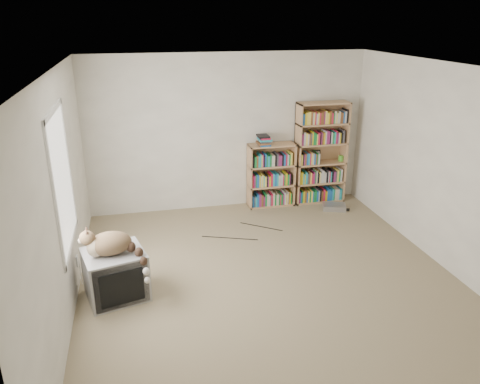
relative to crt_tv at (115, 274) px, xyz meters
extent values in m
cube|color=tan|center=(1.80, -0.09, -0.28)|extent=(4.50, 5.00, 0.01)
cube|color=white|center=(1.80, 2.41, 0.97)|extent=(4.50, 0.02, 2.50)
cube|color=white|center=(1.80, -2.59, 0.97)|extent=(4.50, 0.02, 2.50)
cube|color=white|center=(-0.45, -0.09, 0.97)|extent=(0.02, 5.00, 2.50)
cube|color=white|center=(4.05, -0.09, 0.97)|extent=(0.02, 5.00, 2.50)
cube|color=white|center=(1.80, -0.09, 2.22)|extent=(4.50, 5.00, 0.02)
cube|color=white|center=(-0.44, 0.11, 1.12)|extent=(0.02, 1.22, 1.52)
cube|color=#98989B|center=(0.00, -0.01, 0.00)|extent=(0.77, 0.72, 0.56)
cube|color=black|center=(0.07, -0.28, 0.00)|extent=(0.58, 0.17, 0.52)
cube|color=black|center=(0.07, -0.29, -0.01)|extent=(0.46, 0.13, 0.39)
cube|color=black|center=(-0.03, 0.12, -0.01)|extent=(0.45, 0.41, 0.34)
ellipsoid|color=#352215|center=(-0.02, -0.04, 0.41)|extent=(0.51, 0.37, 0.26)
ellipsoid|color=#352215|center=(0.10, -0.02, 0.40)|extent=(0.24, 0.26, 0.19)
ellipsoid|color=tan|center=(-0.17, -0.08, 0.40)|extent=(0.20, 0.20, 0.21)
ellipsoid|color=#352215|center=(-0.24, -0.08, 0.52)|extent=(0.19, 0.18, 0.16)
sphere|color=beige|center=(-0.31, -0.08, 0.50)|extent=(0.07, 0.07, 0.06)
cone|color=black|center=(-0.23, -0.11, 0.59)|extent=(0.07, 0.08, 0.08)
cone|color=black|center=(-0.25, -0.02, 0.59)|extent=(0.07, 0.08, 0.08)
cube|color=#A57B52|center=(2.93, 2.25, 0.57)|extent=(0.02, 0.30, 1.70)
cube|color=#A57B52|center=(3.76, 2.25, 0.57)|extent=(0.02, 0.30, 1.70)
cube|color=#A57B52|center=(3.35, 2.39, 0.57)|extent=(0.85, 0.03, 1.70)
cube|color=#A57B52|center=(3.35, 2.25, 1.41)|extent=(0.85, 0.30, 0.02)
cube|color=#A57B52|center=(3.35, 2.25, -0.27)|extent=(0.85, 0.30, 0.03)
cube|color=#A57B52|center=(3.35, 2.25, 0.07)|extent=(0.85, 0.30, 0.03)
cube|color=#A57B52|center=(3.35, 2.25, 0.41)|extent=(0.85, 0.30, 0.02)
cube|color=#A57B52|center=(3.35, 2.25, 0.74)|extent=(0.85, 0.30, 0.02)
cube|color=#A57B52|center=(3.35, 2.25, 1.08)|extent=(0.85, 0.30, 0.02)
cube|color=#C31A3C|center=(3.35, 2.25, -0.16)|extent=(0.77, 0.24, 0.19)
cube|color=#1A5BAF|center=(3.35, 2.25, 0.18)|extent=(0.77, 0.24, 0.19)
cube|color=#167C34|center=(3.35, 2.25, 0.51)|extent=(0.77, 0.24, 0.19)
cube|color=beige|center=(3.35, 2.25, 0.85)|extent=(0.77, 0.24, 0.19)
cube|color=black|center=(3.35, 2.25, 1.18)|extent=(0.77, 0.24, 0.19)
cube|color=#A57B52|center=(2.12, 2.25, 0.25)|extent=(0.03, 0.30, 1.06)
cube|color=#A57B52|center=(2.86, 2.25, 0.25)|extent=(0.02, 0.30, 1.06)
cube|color=#A57B52|center=(2.49, 2.39, 0.25)|extent=(0.77, 0.03, 1.06)
cube|color=#A57B52|center=(2.49, 2.25, 0.77)|extent=(0.77, 0.30, 0.02)
cube|color=#A57B52|center=(2.49, 2.25, -0.27)|extent=(0.77, 0.30, 0.03)
cube|color=#A57B52|center=(2.49, 2.25, 0.08)|extent=(0.77, 0.30, 0.03)
cube|color=#A57B52|center=(2.49, 2.25, 0.42)|extent=(0.77, 0.30, 0.02)
cube|color=#C31A3C|center=(2.49, 2.25, -0.16)|extent=(0.69, 0.24, 0.19)
cube|color=#1A5BAF|center=(2.49, 2.25, 0.19)|extent=(0.69, 0.24, 0.19)
cube|color=#167C34|center=(2.49, 2.25, 0.53)|extent=(0.69, 0.24, 0.19)
cube|color=#C31A3C|center=(2.34, 2.21, 0.86)|extent=(0.20, 0.26, 0.17)
cylinder|color=#51AE31|center=(3.72, 2.25, 0.47)|extent=(0.09, 0.09, 0.10)
cube|color=black|center=(3.31, 2.35, 0.51)|extent=(0.14, 0.05, 0.18)
cube|color=#A4A4A9|center=(3.46, 1.82, -0.24)|extent=(0.44, 0.37, 0.08)
cube|color=silver|center=(-0.44, 0.34, 0.04)|extent=(0.01, 0.08, 0.13)
camera|label=1|loc=(0.34, -4.80, 2.74)|focal=35.00mm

